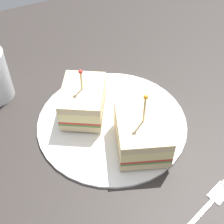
{
  "coord_description": "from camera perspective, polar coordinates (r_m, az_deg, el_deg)",
  "views": [
    {
      "loc": [
        35.0,
        -16.8,
        44.44
      ],
      "look_at": [
        0.0,
        0.0,
        2.97
      ],
      "focal_mm": 52.91,
      "sensor_mm": 36.0,
      "label": 1
    }
  ],
  "objects": [
    {
      "name": "sandwich_half_front",
      "position": [
        0.58,
        -5.01,
        1.96
      ],
      "size": [
        11.91,
        11.01,
        9.67
      ],
      "color": "beige",
      "rests_on": "plate"
    },
    {
      "name": "ground_plane",
      "position": [
        0.6,
        -0.0,
        -2.6
      ],
      "size": [
        94.71,
        94.71,
        2.0
      ],
      "primitive_type": "cube",
      "color": "#2D2826"
    },
    {
      "name": "plate",
      "position": [
        0.59,
        -0.0,
        -1.66
      ],
      "size": [
        26.48,
        26.48,
        0.97
      ],
      "primitive_type": "cylinder",
      "color": "white",
      "rests_on": "ground_plane"
    },
    {
      "name": "sandwich_half_back",
      "position": [
        0.53,
        5.2,
        -3.58
      ],
      "size": [
        12.39,
        11.09,
        11.08
      ],
      "color": "beige",
      "rests_on": "plate"
    },
    {
      "name": "fork",
      "position": [
        0.53,
        17.29,
        -14.06
      ],
      "size": [
        4.76,
        11.79,
        0.35
      ],
      "color": "silver",
      "rests_on": "ground_plane"
    }
  ]
}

